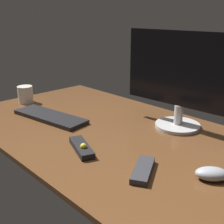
{
  "coord_description": "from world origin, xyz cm",
  "views": [
    {
      "loc": [
        91.97,
        -81.1,
        51.6
      ],
      "look_at": [
        0.59,
        6.01,
        8.0
      ],
      "focal_mm": 47.0,
      "sensor_mm": 36.0,
      "label": 1
    }
  ],
  "objects_px": {
    "keyboard": "(50,117)",
    "coffee_mug": "(25,94)",
    "computer_mouse": "(212,174)",
    "tv_remote": "(143,170)",
    "monitor": "(181,78)",
    "media_remote": "(82,147)"
  },
  "relations": [
    {
      "from": "monitor",
      "to": "keyboard",
      "type": "height_order",
      "value": "monitor"
    },
    {
      "from": "monitor",
      "to": "keyboard",
      "type": "relative_size",
      "value": 1.36
    },
    {
      "from": "monitor",
      "to": "tv_remote",
      "type": "relative_size",
      "value": 3.37
    },
    {
      "from": "computer_mouse",
      "to": "coffee_mug",
      "type": "xyz_separation_m",
      "value": [
        -1.14,
        -0.02,
        0.03
      ]
    },
    {
      "from": "monitor",
      "to": "media_remote",
      "type": "distance_m",
      "value": 0.52
    },
    {
      "from": "keyboard",
      "to": "tv_remote",
      "type": "height_order",
      "value": "same"
    },
    {
      "from": "coffee_mug",
      "to": "media_remote",
      "type": "bearing_deg",
      "value": -11.83
    },
    {
      "from": "media_remote",
      "to": "tv_remote",
      "type": "height_order",
      "value": "media_remote"
    },
    {
      "from": "keyboard",
      "to": "coffee_mug",
      "type": "relative_size",
      "value": 4.19
    },
    {
      "from": "keyboard",
      "to": "tv_remote",
      "type": "relative_size",
      "value": 2.47
    },
    {
      "from": "computer_mouse",
      "to": "coffee_mug",
      "type": "bearing_deg",
      "value": 140.03
    },
    {
      "from": "media_remote",
      "to": "keyboard",
      "type": "bearing_deg",
      "value": -173.55
    },
    {
      "from": "monitor",
      "to": "media_remote",
      "type": "bearing_deg",
      "value": -107.28
    },
    {
      "from": "monitor",
      "to": "tv_remote",
      "type": "height_order",
      "value": "monitor"
    },
    {
      "from": "computer_mouse",
      "to": "tv_remote",
      "type": "xyz_separation_m",
      "value": [
        -0.17,
        -0.12,
        -0.01
      ]
    },
    {
      "from": "computer_mouse",
      "to": "coffee_mug",
      "type": "distance_m",
      "value": 1.14
    },
    {
      "from": "monitor",
      "to": "computer_mouse",
      "type": "relative_size",
      "value": 5.32
    },
    {
      "from": "coffee_mug",
      "to": "monitor",
      "type": "bearing_deg",
      "value": 20.82
    },
    {
      "from": "keyboard",
      "to": "coffee_mug",
      "type": "height_order",
      "value": "coffee_mug"
    },
    {
      "from": "tv_remote",
      "to": "coffee_mug",
      "type": "distance_m",
      "value": 0.97
    },
    {
      "from": "monitor",
      "to": "media_remote",
      "type": "xyz_separation_m",
      "value": [
        -0.11,
        -0.46,
        -0.21
      ]
    },
    {
      "from": "tv_remote",
      "to": "coffee_mug",
      "type": "bearing_deg",
      "value": -126.25
    }
  ]
}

